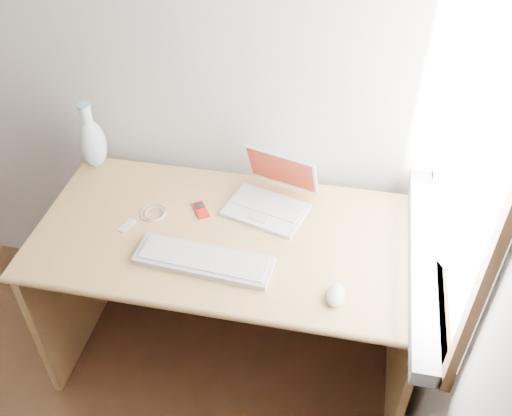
% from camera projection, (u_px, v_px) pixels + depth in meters
% --- Properties ---
extents(window, '(0.11, 0.99, 1.10)m').
position_uv_depth(window, '(468.00, 139.00, 1.60)').
color(window, white).
rests_on(window, right_wall).
extents(desk, '(1.41, 0.71, 0.75)m').
position_uv_depth(desk, '(235.00, 258.00, 2.28)').
color(desk, tan).
rests_on(desk, floor).
extents(laptop, '(0.34, 0.32, 0.20)m').
position_uv_depth(laptop, '(268.00, 195.00, 2.17)').
color(laptop, white).
rests_on(laptop, desk).
extents(external_keyboard, '(0.49, 0.18, 0.02)m').
position_uv_depth(external_keyboard, '(204.00, 260.00, 1.96)').
color(external_keyboard, silver).
rests_on(external_keyboard, desk).
extents(mouse, '(0.07, 0.10, 0.03)m').
position_uv_depth(mouse, '(336.00, 295.00, 1.84)').
color(mouse, white).
rests_on(mouse, desk).
extents(ipod, '(0.09, 0.10, 0.01)m').
position_uv_depth(ipod, '(201.00, 210.00, 2.17)').
color(ipod, '#AB0D0B').
rests_on(ipod, desk).
extents(cable_coil, '(0.13, 0.13, 0.01)m').
position_uv_depth(cable_coil, '(154.00, 213.00, 2.16)').
color(cable_coil, silver).
rests_on(cable_coil, desk).
extents(remote, '(0.05, 0.08, 0.01)m').
position_uv_depth(remote, '(127.00, 225.00, 2.11)').
color(remote, silver).
rests_on(remote, desk).
extents(vase, '(0.11, 0.11, 0.29)m').
position_uv_depth(vase, '(92.00, 142.00, 2.32)').
color(vase, white).
rests_on(vase, desk).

